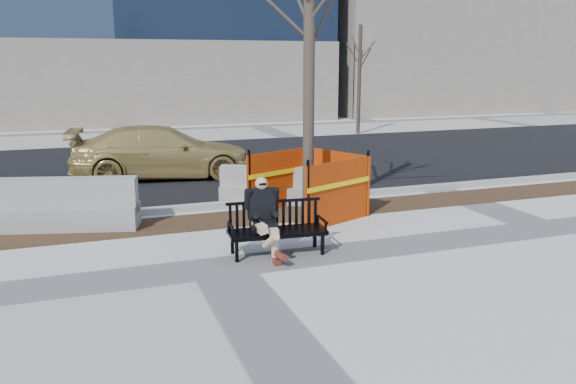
{
  "coord_description": "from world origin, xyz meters",
  "views": [
    {
      "loc": [
        -1.87,
        -8.2,
        3.04
      ],
      "look_at": [
        1.4,
        0.89,
        0.87
      ],
      "focal_mm": 36.45,
      "sensor_mm": 36.0,
      "label": 1
    }
  ],
  "objects_px": {
    "seated_man": "(263,254)",
    "jersey_barrier_right": "(287,203)",
    "sedan": "(164,177)",
    "bench": "(277,254)",
    "jersey_barrier_left": "(46,229)",
    "tree_fence": "(308,215)"
  },
  "relations": [
    {
      "from": "bench",
      "to": "jersey_barrier_left",
      "type": "height_order",
      "value": "jersey_barrier_left"
    },
    {
      "from": "seated_man",
      "to": "tree_fence",
      "type": "xyz_separation_m",
      "value": [
        1.57,
        2.01,
        0.0
      ]
    },
    {
      "from": "jersey_barrier_left",
      "to": "bench",
      "type": "bearing_deg",
      "value": -22.98
    },
    {
      "from": "tree_fence",
      "to": "jersey_barrier_right",
      "type": "bearing_deg",
      "value": 92.98
    },
    {
      "from": "sedan",
      "to": "jersey_barrier_right",
      "type": "height_order",
      "value": "sedan"
    },
    {
      "from": "tree_fence",
      "to": "sedan",
      "type": "height_order",
      "value": "tree_fence"
    },
    {
      "from": "tree_fence",
      "to": "seated_man",
      "type": "bearing_deg",
      "value": -128.02
    },
    {
      "from": "bench",
      "to": "tree_fence",
      "type": "relative_size",
      "value": 0.24
    },
    {
      "from": "tree_fence",
      "to": "sedan",
      "type": "distance_m",
      "value": 5.41
    },
    {
      "from": "seated_man",
      "to": "jersey_barrier_left",
      "type": "height_order",
      "value": "seated_man"
    },
    {
      "from": "bench",
      "to": "jersey_barrier_right",
      "type": "xyz_separation_m",
      "value": [
        1.3,
        3.17,
        0.0
      ]
    },
    {
      "from": "seated_man",
      "to": "jersey_barrier_right",
      "type": "bearing_deg",
      "value": 69.02
    },
    {
      "from": "bench",
      "to": "jersey_barrier_left",
      "type": "bearing_deg",
      "value": 147.15
    },
    {
      "from": "jersey_barrier_left",
      "to": "tree_fence",
      "type": "bearing_deg",
      "value": 6.74
    },
    {
      "from": "seated_man",
      "to": "jersey_barrier_right",
      "type": "distance_m",
      "value": 3.45
    },
    {
      "from": "bench",
      "to": "tree_fence",
      "type": "distance_m",
      "value": 2.48
    },
    {
      "from": "seated_man",
      "to": "sedan",
      "type": "height_order",
      "value": "sedan"
    },
    {
      "from": "seated_man",
      "to": "jersey_barrier_left",
      "type": "xyz_separation_m",
      "value": [
        -3.36,
        2.72,
        0.0
      ]
    },
    {
      "from": "seated_man",
      "to": "jersey_barrier_left",
      "type": "relative_size",
      "value": 0.38
    },
    {
      "from": "bench",
      "to": "tree_fence",
      "type": "xyz_separation_m",
      "value": [
        1.36,
        2.08,
        0.0
      ]
    },
    {
      "from": "bench",
      "to": "jersey_barrier_left",
      "type": "relative_size",
      "value": 0.47
    },
    {
      "from": "sedan",
      "to": "jersey_barrier_left",
      "type": "distance_m",
      "value": 5.07
    }
  ]
}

